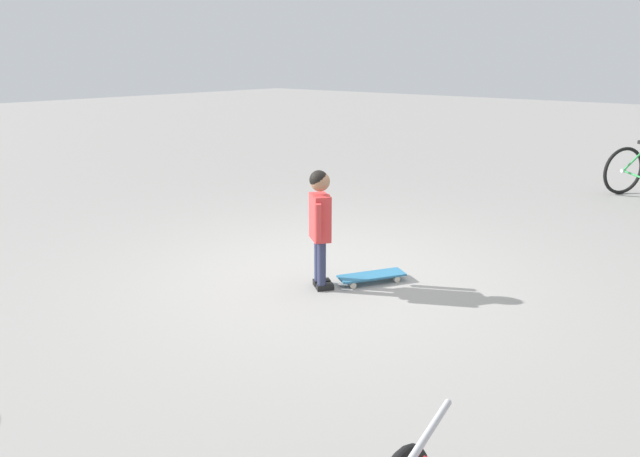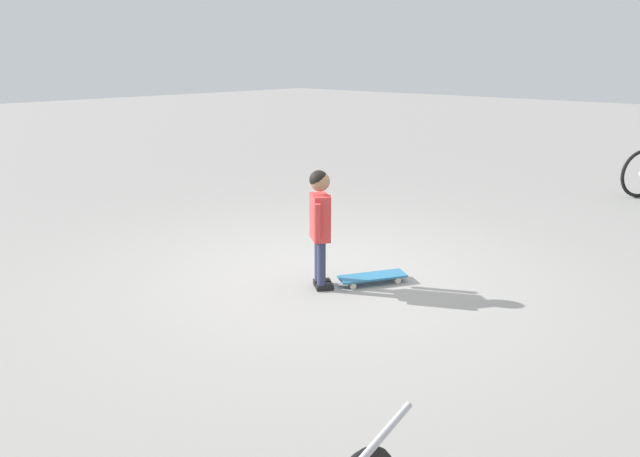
% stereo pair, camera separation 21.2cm
% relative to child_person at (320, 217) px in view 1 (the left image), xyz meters
% --- Properties ---
extents(ground_plane, '(50.00, 50.00, 0.00)m').
position_rel_child_person_xyz_m(ground_plane, '(-0.15, 0.28, -0.66)').
color(ground_plane, gray).
extents(child_person, '(0.28, 0.37, 1.06)m').
position_rel_child_person_xyz_m(child_person, '(0.00, 0.00, 0.00)').
color(child_person, '#2D3351').
rests_on(child_person, ground).
extents(skateboard, '(0.48, 0.63, 0.07)m').
position_rel_child_person_xyz_m(skateboard, '(0.28, 0.40, -0.60)').
color(skateboard, teal).
rests_on(skateboard, ground).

